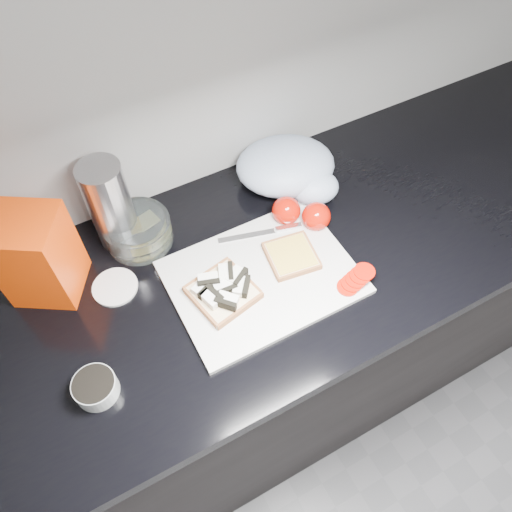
{
  "coord_description": "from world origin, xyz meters",
  "views": [
    {
      "loc": [
        -0.17,
        0.63,
        1.83
      ],
      "look_at": [
        0.13,
        1.18,
        0.95
      ],
      "focal_mm": 35.0,
      "sensor_mm": 36.0,
      "label": 1
    }
  ],
  "objects_px": {
    "glass_bowl": "(138,231)",
    "bread_bag": "(37,256)",
    "cutting_board": "(262,277)",
    "steel_canister": "(110,206)"
  },
  "relations": [
    {
      "from": "glass_bowl",
      "to": "bread_bag",
      "type": "height_order",
      "value": "bread_bag"
    },
    {
      "from": "glass_bowl",
      "to": "bread_bag",
      "type": "xyz_separation_m",
      "value": [
        -0.21,
        -0.03,
        0.08
      ]
    },
    {
      "from": "cutting_board",
      "to": "steel_canister",
      "type": "bearing_deg",
      "value": 132.24
    },
    {
      "from": "glass_bowl",
      "to": "bread_bag",
      "type": "distance_m",
      "value": 0.23
    },
    {
      "from": "glass_bowl",
      "to": "steel_canister",
      "type": "relative_size",
      "value": 0.69
    },
    {
      "from": "glass_bowl",
      "to": "cutting_board",
      "type": "bearing_deg",
      "value": -49.47
    },
    {
      "from": "bread_bag",
      "to": "steel_canister",
      "type": "bearing_deg",
      "value": 48.71
    },
    {
      "from": "bread_bag",
      "to": "steel_canister",
      "type": "distance_m",
      "value": 0.18
    },
    {
      "from": "cutting_board",
      "to": "bread_bag",
      "type": "height_order",
      "value": "bread_bag"
    },
    {
      "from": "steel_canister",
      "to": "cutting_board",
      "type": "bearing_deg",
      "value": -47.76
    }
  ]
}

